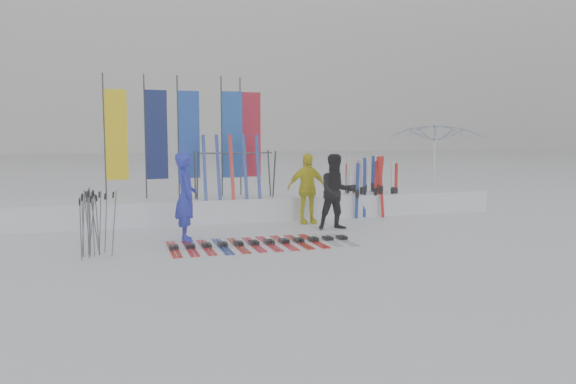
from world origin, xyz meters
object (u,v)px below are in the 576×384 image
object	(u,v)px
person_black	(336,192)
tent_canopy	(436,164)
ski_row	(261,243)
person_blue	(186,197)
person_yellow	(307,188)
ski_rack	(235,168)

from	to	relation	value
person_black	tent_canopy	distance (m)	5.67
person_black	ski_row	world-z (taller)	person_black
person_blue	ski_row	bearing A→B (deg)	-121.73
tent_canopy	ski_row	distance (m)	8.28
person_blue	person_black	distance (m)	3.63
tent_canopy	person_yellow	bearing A→B (deg)	-157.11
person_black	ski_row	distance (m)	2.67
person_yellow	person_blue	bearing A→B (deg)	-156.29
ski_rack	person_yellow	bearing A→B (deg)	-28.23
person_yellow	tent_canopy	distance (m)	5.49
ski_rack	person_blue	bearing A→B (deg)	-122.85
ski_row	ski_rack	distance (m)	3.53
ski_row	ski_rack	size ratio (longest dim) A/B	1.84
person_yellow	ski_row	size ratio (longest dim) A/B	0.48
person_blue	ski_rack	size ratio (longest dim) A/B	0.93
tent_canopy	ski_rack	world-z (taller)	tent_canopy
ski_rack	ski_row	bearing A→B (deg)	-92.15
person_yellow	ski_row	distance (m)	3.09
person_yellow	person_black	bearing A→B (deg)	-72.14
person_blue	person_black	xyz separation A→B (m)	(3.61, 0.44, -0.05)
person_black	ski_rack	world-z (taller)	ski_rack
person_black	ski_rack	distance (m)	2.88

